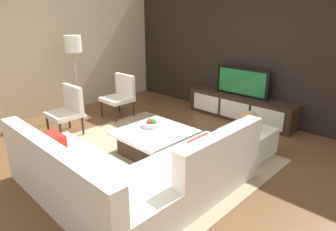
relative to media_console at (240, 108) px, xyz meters
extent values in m
plane|color=brown|center=(0.00, -2.40, -0.25)|extent=(14.00, 14.00, 0.00)
cube|color=black|center=(0.00, 0.30, 1.15)|extent=(6.40, 0.12, 2.80)
cube|color=#C6B28E|center=(-3.20, -2.20, 1.15)|extent=(0.12, 5.20, 2.80)
cube|color=tan|center=(-0.10, -2.40, -0.24)|extent=(3.27, 2.72, 0.01)
cube|color=#332319|center=(0.00, 0.00, 0.00)|extent=(2.26, 0.45, 0.50)
cube|color=white|center=(-0.69, -0.23, 0.00)|extent=(0.64, 0.01, 0.35)
cube|color=white|center=(0.00, -0.23, 0.00)|extent=(0.64, 0.01, 0.35)
cube|color=white|center=(0.69, -0.23, 0.00)|extent=(0.64, 0.01, 0.35)
cube|color=black|center=(0.00, 0.00, 0.53)|extent=(1.14, 0.05, 0.56)
cube|color=#1E7238|center=(0.00, -0.03, 0.53)|extent=(1.03, 0.01, 0.47)
cube|color=white|center=(0.20, -3.70, -0.04)|extent=(2.32, 0.85, 0.42)
cube|color=white|center=(0.20, -4.03, 0.37)|extent=(2.32, 0.18, 0.42)
cube|color=white|center=(0.94, -2.54, -0.04)|extent=(0.85, 1.46, 0.42)
cube|color=white|center=(1.27, -2.54, 0.37)|extent=(0.18, 1.46, 0.42)
cube|color=red|center=(-0.50, -3.70, 0.28)|extent=(0.36, 0.20, 0.22)
cube|color=red|center=(0.94, -2.17, 0.20)|extent=(0.60, 0.44, 0.06)
cube|color=#332319|center=(-0.10, -2.30, -0.08)|extent=(0.81, 0.84, 0.33)
cube|color=white|center=(-0.10, -2.30, 0.10)|extent=(1.01, 1.05, 0.05)
cylinder|color=#332319|center=(-2.06, -3.10, -0.06)|extent=(0.04, 0.04, 0.38)
cylinder|color=#332319|center=(-1.57, -3.10, -0.06)|extent=(0.04, 0.04, 0.38)
cylinder|color=#332319|center=(-2.06, -2.68, -0.06)|extent=(0.04, 0.04, 0.38)
cylinder|color=#332319|center=(-1.57, -2.68, -0.06)|extent=(0.04, 0.04, 0.38)
cube|color=white|center=(-1.81, -2.89, 0.13)|extent=(0.57, 0.50, 0.08)
cube|color=white|center=(-1.81, -2.68, 0.40)|extent=(0.57, 0.08, 0.45)
cylinder|color=#A5A5AA|center=(-2.48, -2.22, -0.24)|extent=(0.28, 0.28, 0.02)
cylinder|color=#A5A5AA|center=(-2.48, -2.22, 0.44)|extent=(0.03, 0.03, 1.32)
cylinder|color=white|center=(-2.48, -2.22, 1.26)|extent=(0.33, 0.33, 0.32)
cube|color=white|center=(0.90, -1.27, -0.05)|extent=(0.70, 0.70, 0.40)
cylinder|color=silver|center=(-0.28, -2.20, 0.17)|extent=(0.28, 0.28, 0.07)
sphere|color=#4C8C33|center=(-0.23, -2.19, 0.22)|extent=(0.10, 0.10, 0.10)
sphere|color=#4C8C33|center=(-0.28, -2.16, 0.22)|extent=(0.09, 0.09, 0.09)
sphere|color=#4C8C33|center=(-0.31, -2.19, 0.22)|extent=(0.09, 0.09, 0.09)
sphere|color=#B23326|center=(-0.28, -2.25, 0.21)|extent=(0.07, 0.07, 0.07)
cylinder|color=#332319|center=(-2.17, -1.88, -0.06)|extent=(0.04, 0.04, 0.38)
cylinder|color=#332319|center=(-1.68, -1.88, -0.06)|extent=(0.04, 0.04, 0.38)
cylinder|color=#332319|center=(-2.17, -1.42, -0.06)|extent=(0.04, 0.04, 0.38)
cylinder|color=#332319|center=(-1.68, -1.42, -0.06)|extent=(0.04, 0.04, 0.38)
cube|color=white|center=(-1.92, -1.65, 0.13)|extent=(0.57, 0.54, 0.08)
cube|color=white|center=(-1.92, -1.42, 0.40)|extent=(0.57, 0.08, 0.45)
sphere|color=#AD8451|center=(0.90, -1.27, 0.29)|extent=(0.28, 0.28, 0.28)
camera|label=1|loc=(2.95, -5.14, 1.85)|focal=31.62mm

